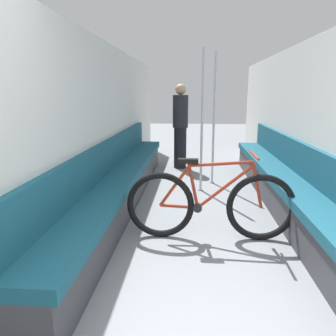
{
  "coord_description": "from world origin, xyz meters",
  "views": [
    {
      "loc": [
        -0.13,
        -1.14,
        1.48
      ],
      "look_at": [
        -0.48,
        3.47,
        0.41
      ],
      "focal_mm": 35.0,
      "sensor_mm": 36.0,
      "label": 1
    }
  ],
  "objects_px": {
    "bicycle": "(210,205)",
    "grab_pole_far": "(202,124)",
    "bench_seat_row_right": "(285,187)",
    "passenger_standing": "(180,125)",
    "bench_seat_row_left": "(121,183)",
    "grab_pole_near": "(214,122)"
  },
  "relations": [
    {
      "from": "passenger_standing",
      "to": "bench_seat_row_right",
      "type": "bearing_deg",
      "value": -147.15
    },
    {
      "from": "bench_seat_row_right",
      "to": "grab_pole_far",
      "type": "height_order",
      "value": "grab_pole_far"
    },
    {
      "from": "passenger_standing",
      "to": "grab_pole_far",
      "type": "bearing_deg",
      "value": -165.34
    },
    {
      "from": "bench_seat_row_right",
      "to": "bicycle",
      "type": "relative_size",
      "value": 3.12
    },
    {
      "from": "bicycle",
      "to": "passenger_standing",
      "type": "xyz_separation_m",
      "value": [
        -0.43,
        3.28,
        0.48
      ]
    },
    {
      "from": "bench_seat_row_right",
      "to": "bicycle",
      "type": "height_order",
      "value": "bicycle"
    },
    {
      "from": "grab_pole_far",
      "to": "bench_seat_row_left",
      "type": "bearing_deg",
      "value": -144.57
    },
    {
      "from": "bench_seat_row_left",
      "to": "grab_pole_far",
      "type": "distance_m",
      "value": 1.51
    },
    {
      "from": "bench_seat_row_right",
      "to": "grab_pole_far",
      "type": "xyz_separation_m",
      "value": [
        -1.07,
        0.77,
        0.72
      ]
    },
    {
      "from": "bicycle",
      "to": "grab_pole_near",
      "type": "height_order",
      "value": "grab_pole_near"
    },
    {
      "from": "bicycle",
      "to": "grab_pole_far",
      "type": "xyz_separation_m",
      "value": [
        -0.05,
        1.73,
        0.66
      ]
    },
    {
      "from": "bench_seat_row_right",
      "to": "passenger_standing",
      "type": "height_order",
      "value": "passenger_standing"
    },
    {
      "from": "grab_pole_far",
      "to": "passenger_standing",
      "type": "height_order",
      "value": "grab_pole_far"
    },
    {
      "from": "passenger_standing",
      "to": "bicycle",
      "type": "bearing_deg",
      "value": -171.57
    },
    {
      "from": "grab_pole_near",
      "to": "grab_pole_far",
      "type": "distance_m",
      "value": 0.49
    },
    {
      "from": "bench_seat_row_left",
      "to": "grab_pole_near",
      "type": "xyz_separation_m",
      "value": [
        1.28,
        1.21,
        0.72
      ]
    },
    {
      "from": "bicycle",
      "to": "grab_pole_far",
      "type": "relative_size",
      "value": 0.82
    },
    {
      "from": "bench_seat_row_left",
      "to": "passenger_standing",
      "type": "distance_m",
      "value": 2.48
    },
    {
      "from": "bench_seat_row_right",
      "to": "grab_pole_near",
      "type": "relative_size",
      "value": 2.54
    },
    {
      "from": "bicycle",
      "to": "grab_pole_near",
      "type": "bearing_deg",
      "value": 85.76
    },
    {
      "from": "bicycle",
      "to": "bench_seat_row_right",
      "type": "bearing_deg",
      "value": 43.15
    },
    {
      "from": "bench_seat_row_right",
      "to": "passenger_standing",
      "type": "distance_m",
      "value": 2.79
    }
  ]
}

